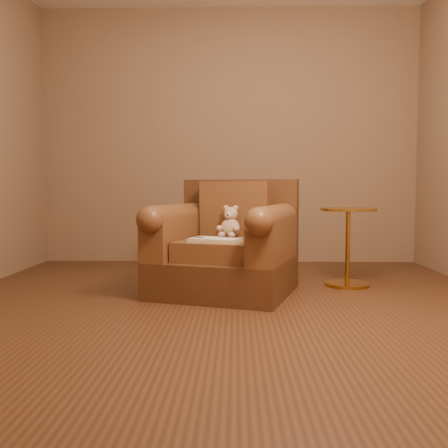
{
  "coord_description": "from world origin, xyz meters",
  "views": [
    {
      "loc": [
        0.08,
        -3.39,
        0.79
      ],
      "look_at": [
        -0.01,
        0.29,
        0.53
      ],
      "focal_mm": 40.0,
      "sensor_mm": 36.0,
      "label": 1
    }
  ],
  "objects": [
    {
      "name": "room",
      "position": [
        0.0,
        0.0,
        1.71
      ],
      "size": [
        4.02,
        4.02,
        2.71
      ],
      "color": "#886E53",
      "rests_on": "ground"
    },
    {
      "name": "floor",
      "position": [
        0.0,
        0.0,
        0.0
      ],
      "size": [
        4.0,
        4.0,
        0.0
      ],
      "primitive_type": "plane",
      "color": "#52311C",
      "rests_on": "ground"
    },
    {
      "name": "teddy_bear",
      "position": [
        0.03,
        0.45,
        0.51
      ],
      "size": [
        0.18,
        0.21,
        0.26
      ],
      "rotation": [
        0.0,
        0.0,
        -0.31
      ],
      "color": "#C7A98B",
      "rests_on": "armchair"
    },
    {
      "name": "armchair",
      "position": [
        -0.0,
        0.38,
        0.34
      ],
      "size": [
        1.19,
        1.16,
        0.87
      ],
      "rotation": [
        0.0,
        0.0,
        -0.3
      ],
      "color": "#4E301A",
      "rests_on": "floor"
    },
    {
      "name": "side_table",
      "position": [
        0.98,
        0.65,
        0.34
      ],
      "size": [
        0.45,
        0.45,
        0.63
      ],
      "color": "#B88732",
      "rests_on": "floor"
    },
    {
      "name": "guidebook",
      "position": [
        -0.07,
        0.13,
        0.43
      ],
      "size": [
        0.4,
        0.32,
        0.03
      ],
      "rotation": [
        0.0,
        0.0,
        -0.39
      ],
      "color": "beige",
      "rests_on": "armchair"
    }
  ]
}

